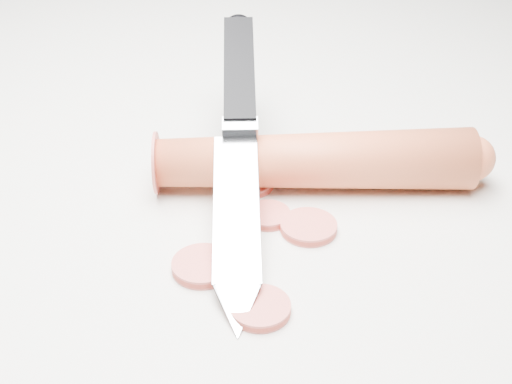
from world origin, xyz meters
The scene contains 8 objects.
ground centered at (0.00, 0.00, 0.00)m, with size 2.40×2.40×0.00m, color silver.
carrot centered at (0.00, 0.04, 0.02)m, with size 0.04×0.04×0.23m, color #CE4E27.
carrot_slice_0 centered at (-0.05, 0.02, 0.00)m, with size 0.04×0.04×0.01m, color #C44940.
carrot_slice_1 centered at (-0.01, -0.01, 0.00)m, with size 0.03×0.03×0.01m, color #C44940.
carrot_slice_2 centered at (-0.02, -0.08, 0.00)m, with size 0.04×0.04×0.01m, color #C44940.
carrot_slice_3 centered at (0.02, -0.01, 0.00)m, with size 0.04×0.04×0.01m, color #C44940.
carrot_slice_4 centered at (0.03, -0.10, 0.00)m, with size 0.04×0.04×0.01m, color #C44940.
kitchen_knife centered at (-0.04, 0.00, 0.05)m, with size 0.17×0.26×0.09m, color silver, non-canonical shape.
Camera 1 is at (0.18, -0.36, 0.29)m, focal length 50.00 mm.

